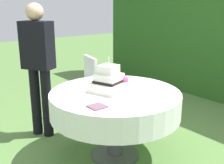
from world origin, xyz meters
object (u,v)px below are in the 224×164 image
Objects in this scene: wedding_cake at (109,82)px; standing_person at (38,62)px; serving_plate_far at (83,96)px; napkin_stack at (97,106)px; serving_plate_near at (146,82)px; cake_table at (115,103)px; garden_chair at (84,82)px.

standing_person reaches higher than wedding_cake.
napkin_stack is at bearing -10.18° from serving_plate_far.
wedding_cake is at bearing -92.64° from serving_plate_near.
serving_plate_far and napkin_stack have the same top height.
cake_table is at bearing -86.44° from serving_plate_near.
serving_plate_far is 0.77× the size of napkin_stack.
standing_person is (-0.95, -0.39, 0.33)m from cake_table.
wedding_cake is at bearing 88.26° from serving_plate_far.
serving_plate_near is (0.02, 0.51, -0.09)m from wedding_cake.
cake_table is 3.20× the size of wedding_cake.
wedding_cake is (-0.05, -0.04, 0.23)m from cake_table.
serving_plate_near is 0.91m from napkin_stack.
napkin_stack is 0.09× the size of standing_person.
serving_plate_far is at bearing 2.67° from standing_person.
wedding_cake is 0.47× the size of garden_chair.
napkin_stack is (0.29, -0.36, -0.09)m from wedding_cake.
serving_plate_near is at bearing 107.25° from napkin_stack.
cake_table is at bearing 33.52° from wedding_cake.
garden_chair is at bearing 151.61° from napkin_stack.
garden_chair is (-1.28, 0.69, -0.19)m from napkin_stack.
napkin_stack is 1.47m from garden_chair.
serving_plate_far is 1.18m from garden_chair.
cake_table is at bearing -15.68° from garden_chair.
napkin_stack is (0.30, -0.05, 0.00)m from serving_plate_far.
serving_plate_near is (-0.03, 0.47, 0.13)m from cake_table.
serving_plate_near is 1.04m from garden_chair.
standing_person is (-1.20, 0.01, 0.20)m from napkin_stack.
cake_table is 12.20× the size of serving_plate_far.
cake_table is 0.49m from serving_plate_near.
napkin_stack is at bearing -51.07° from wedding_cake.
napkin_stack is (0.24, -0.40, 0.13)m from cake_table.
cake_table is 0.23m from wedding_cake.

